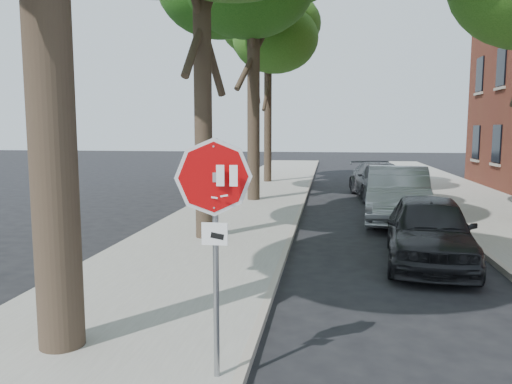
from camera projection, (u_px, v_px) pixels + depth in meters
The scene contains 9 objects.
sidewalk_left at pixel (242, 209), 17.53m from camera, with size 4.00×55.00×0.12m, color gray.
sidewalk_right at pixel (498, 215), 16.32m from camera, with size 4.00×55.00×0.12m, color gray.
curb_left at pixel (301, 210), 17.24m from camera, with size 0.12×55.00×0.13m, color #9E9384.
curb_right at pixel (433, 213), 16.61m from camera, with size 0.12×55.00×0.13m, color #9E9384.
stop_sign at pixel (215, 212), 5.23m from camera, with size 0.76×0.34×2.61m.
tree_far at pixel (268, 44), 25.63m from camera, with size 5.29×4.91×9.33m.
car_a at pixel (429, 230), 10.49m from camera, with size 1.71×4.26×1.45m, color black.
car_b at pixel (398, 194), 15.37m from camera, with size 1.78×5.10×1.68m, color gray.
car_c at pixel (380, 181), 20.64m from camera, with size 2.04×5.01×1.45m, color #444448.
Camera 1 is at (0.47, -5.08, 2.81)m, focal length 35.00 mm.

